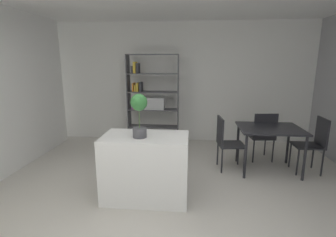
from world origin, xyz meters
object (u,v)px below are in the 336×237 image
object	(u,v)px
potted_plant_on_island	(139,111)
dining_table	(270,132)
open_bookshelf	(150,101)
dining_chair_island_side	(226,139)
dining_chair_far	(263,133)
kitchen_island	(146,167)
dining_chair_window_side	(314,141)

from	to	relation	value
potted_plant_on_island	dining_table	xyz separation A→B (m)	(2.03, 1.17, -0.56)
open_bookshelf	dining_chair_island_side	world-z (taller)	open_bookshelf
dining_chair_far	dining_chair_island_side	xyz separation A→B (m)	(-0.76, -0.45, -0.01)
open_bookshelf	potted_plant_on_island	bearing A→B (deg)	-84.19
kitchen_island	dining_chair_window_side	xyz separation A→B (m)	(2.71, 1.09, 0.12)
kitchen_island	open_bookshelf	size ratio (longest dim) A/B	0.57
potted_plant_on_island	dining_table	size ratio (longest dim) A/B	0.56
potted_plant_on_island	open_bookshelf	bearing A→B (deg)	95.81
dining_table	dining_chair_island_side	world-z (taller)	dining_chair_island_side
dining_table	dining_chair_far	xyz separation A→B (m)	(0.01, 0.44, -0.14)
kitchen_island	dining_chair_far	xyz separation A→B (m)	(1.98, 1.54, 0.11)
dining_chair_window_side	potted_plant_on_island	bearing A→B (deg)	-66.75
potted_plant_on_island	dining_chair_island_side	size ratio (longest dim) A/B	0.61
dining_table	dining_chair_far	distance (m)	0.46
dining_chair_window_side	dining_chair_far	xyz separation A→B (m)	(-0.73, 0.44, -0.01)
dining_table	dining_chair_window_side	size ratio (longest dim) A/B	1.08
kitchen_island	dining_chair_island_side	xyz separation A→B (m)	(1.22, 1.08, 0.10)
potted_plant_on_island	dining_chair_window_side	distance (m)	3.08
kitchen_island	dining_table	size ratio (longest dim) A/B	1.12
potted_plant_on_island	open_bookshelf	xyz separation A→B (m)	(-0.25, 2.43, -0.25)
dining_chair_window_side	dining_chair_far	distance (m)	0.85
dining_chair_island_side	dining_chair_far	bearing A→B (deg)	-64.98
kitchen_island	dining_chair_far	distance (m)	2.51
dining_chair_far	dining_chair_island_side	bearing A→B (deg)	24.14
open_bookshelf	dining_chair_far	distance (m)	2.47
open_bookshelf	dining_chair_window_side	bearing A→B (deg)	-22.75
dining_table	dining_chair_far	size ratio (longest dim) A/B	1.09
open_bookshelf	dining_chair_window_side	size ratio (longest dim) A/B	2.12
dining_chair_far	dining_chair_island_side	distance (m)	0.88
potted_plant_on_island	dining_chair_island_side	xyz separation A→B (m)	(1.28, 1.16, -0.70)
open_bookshelf	kitchen_island	bearing A→B (deg)	-82.59
dining_chair_window_side	open_bookshelf	bearing A→B (deg)	-112.37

